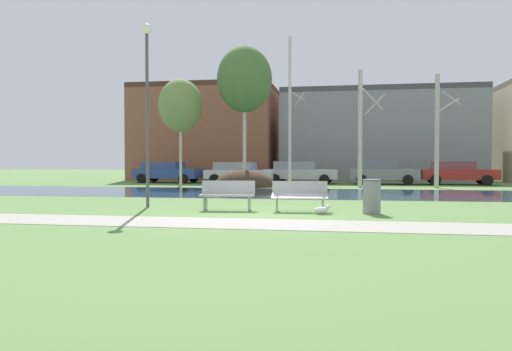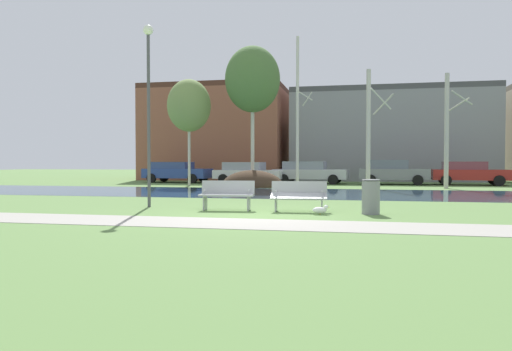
{
  "view_description": "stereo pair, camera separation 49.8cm",
  "coord_description": "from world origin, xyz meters",
  "px_view_note": "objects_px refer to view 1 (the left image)",
  "views": [
    {
      "loc": [
        2.17,
        -12.74,
        1.43
      ],
      "look_at": [
        -0.32,
        1.74,
        1.02
      ],
      "focal_mm": 33.93,
      "sensor_mm": 36.0,
      "label": 1
    },
    {
      "loc": [
        2.66,
        -12.65,
        1.43
      ],
      "look_at": [
        -0.32,
        1.74,
        1.02
      ],
      "focal_mm": 33.93,
      "sensor_mm": 36.0,
      "label": 2
    }
  ],
  "objects_px": {
    "parked_hatch_third_silver": "(300,172)",
    "parked_suv_fifth_red": "(457,172)",
    "streetlamp": "(147,86)",
    "bench_right": "(300,195)",
    "bench_left": "(227,194)",
    "trash_bin": "(372,196)",
    "seagull": "(322,210)",
    "parked_sedan_second_white": "(239,172)",
    "parked_van_nearest_blue": "(167,172)",
    "parked_wagon_fourth_grey": "(383,172)"
  },
  "relations": [
    {
      "from": "parked_hatch_third_silver",
      "to": "parked_suv_fifth_red",
      "type": "distance_m",
      "value": 9.8
    },
    {
      "from": "streetlamp",
      "to": "parked_hatch_third_silver",
      "type": "height_order",
      "value": "streetlamp"
    },
    {
      "from": "bench_right",
      "to": "parked_suv_fifth_red",
      "type": "xyz_separation_m",
      "value": [
        8.4,
        17.94,
        0.3
      ]
    },
    {
      "from": "bench_left",
      "to": "trash_bin",
      "type": "height_order",
      "value": "trash_bin"
    },
    {
      "from": "seagull",
      "to": "parked_hatch_third_silver",
      "type": "xyz_separation_m",
      "value": [
        -2.06,
        18.5,
        0.64
      ]
    },
    {
      "from": "seagull",
      "to": "parked_sedan_second_white",
      "type": "bearing_deg",
      "value": 108.57
    },
    {
      "from": "bench_right",
      "to": "bench_left",
      "type": "bearing_deg",
      "value": 180.0
    },
    {
      "from": "trash_bin",
      "to": "parked_suv_fifth_red",
      "type": "height_order",
      "value": "parked_suv_fifth_red"
    },
    {
      "from": "parked_hatch_third_silver",
      "to": "parked_van_nearest_blue",
      "type": "bearing_deg",
      "value": -179.11
    },
    {
      "from": "parked_sedan_second_white",
      "to": "parked_wagon_fourth_grey",
      "type": "distance_m",
      "value": 9.28
    },
    {
      "from": "parked_hatch_third_silver",
      "to": "parked_wagon_fourth_grey",
      "type": "distance_m",
      "value": 5.28
    },
    {
      "from": "bench_left",
      "to": "parked_van_nearest_blue",
      "type": "height_order",
      "value": "parked_van_nearest_blue"
    },
    {
      "from": "streetlamp",
      "to": "parked_hatch_third_silver",
      "type": "xyz_separation_m",
      "value": [
        3.44,
        17.31,
        -3.02
      ]
    },
    {
      "from": "bench_left",
      "to": "parked_suv_fifth_red",
      "type": "height_order",
      "value": "parked_suv_fifth_red"
    },
    {
      "from": "parked_hatch_third_silver",
      "to": "parked_suv_fifth_red",
      "type": "height_order",
      "value": "parked_hatch_third_silver"
    },
    {
      "from": "parked_van_nearest_blue",
      "to": "parked_sedan_second_white",
      "type": "xyz_separation_m",
      "value": [
        5.13,
        -0.36,
        -0.01
      ]
    },
    {
      "from": "streetlamp",
      "to": "trash_bin",
      "type": "bearing_deg",
      "value": -6.5
    },
    {
      "from": "parked_van_nearest_blue",
      "to": "parked_suv_fifth_red",
      "type": "relative_size",
      "value": 1.03
    },
    {
      "from": "parked_van_nearest_blue",
      "to": "bench_right",
      "type": "bearing_deg",
      "value": -59.24
    },
    {
      "from": "bench_left",
      "to": "parked_suv_fifth_red",
      "type": "relative_size",
      "value": 0.36
    },
    {
      "from": "seagull",
      "to": "bench_left",
      "type": "bearing_deg",
      "value": 166.17
    },
    {
      "from": "parked_wagon_fourth_grey",
      "to": "bench_right",
      "type": "bearing_deg",
      "value": -102.32
    },
    {
      "from": "bench_right",
      "to": "seagull",
      "type": "bearing_deg",
      "value": -46.0
    },
    {
      "from": "bench_right",
      "to": "trash_bin",
      "type": "bearing_deg",
      "value": -7.71
    },
    {
      "from": "parked_sedan_second_white",
      "to": "streetlamp",
      "type": "bearing_deg",
      "value": -88.13
    },
    {
      "from": "bench_left",
      "to": "seagull",
      "type": "distance_m",
      "value": 2.9
    },
    {
      "from": "trash_bin",
      "to": "parked_wagon_fourth_grey",
      "type": "distance_m",
      "value": 18.16
    },
    {
      "from": "bench_left",
      "to": "parked_van_nearest_blue",
      "type": "bearing_deg",
      "value": 115.37
    },
    {
      "from": "streetlamp",
      "to": "parked_suv_fifth_red",
      "type": "height_order",
      "value": "streetlamp"
    },
    {
      "from": "trash_bin",
      "to": "seagull",
      "type": "height_order",
      "value": "trash_bin"
    },
    {
      "from": "bench_right",
      "to": "parked_sedan_second_white",
      "type": "relative_size",
      "value": 0.35
    },
    {
      "from": "parked_suv_fifth_red",
      "to": "parked_hatch_third_silver",
      "type": "bearing_deg",
      "value": -179.28
    },
    {
      "from": "parked_van_nearest_blue",
      "to": "parked_hatch_third_silver",
      "type": "bearing_deg",
      "value": 0.89
    },
    {
      "from": "seagull",
      "to": "parked_wagon_fourth_grey",
      "type": "xyz_separation_m",
      "value": [
        3.22,
        18.47,
        0.68
      ]
    },
    {
      "from": "streetlamp",
      "to": "parked_sedan_second_white",
      "type": "bearing_deg",
      "value": 91.87
    },
    {
      "from": "parked_wagon_fourth_grey",
      "to": "parked_suv_fifth_red",
      "type": "relative_size",
      "value": 0.95
    },
    {
      "from": "seagull",
      "to": "streetlamp",
      "type": "xyz_separation_m",
      "value": [
        -5.5,
        1.2,
        3.66
      ]
    },
    {
      "from": "seagull",
      "to": "trash_bin",
      "type": "bearing_deg",
      "value": 17.35
    },
    {
      "from": "bench_left",
      "to": "bench_right",
      "type": "height_order",
      "value": "same"
    },
    {
      "from": "parked_suv_fifth_red",
      "to": "parked_wagon_fourth_grey",
      "type": "bearing_deg",
      "value": -178.09
    },
    {
      "from": "trash_bin",
      "to": "streetlamp",
      "type": "distance_m",
      "value": 7.63
    },
    {
      "from": "trash_bin",
      "to": "parked_van_nearest_blue",
      "type": "distance_m",
      "value": 21.88
    },
    {
      "from": "parked_wagon_fourth_grey",
      "to": "parked_van_nearest_blue",
      "type": "bearing_deg",
      "value": -179.55
    },
    {
      "from": "streetlamp",
      "to": "parked_van_nearest_blue",
      "type": "relative_size",
      "value": 1.22
    },
    {
      "from": "bench_right",
      "to": "trash_bin",
      "type": "distance_m",
      "value": 2.02
    },
    {
      "from": "trash_bin",
      "to": "parked_sedan_second_white",
      "type": "xyz_separation_m",
      "value": [
        -7.39,
        17.59,
        0.26
      ]
    },
    {
      "from": "seagull",
      "to": "streetlamp",
      "type": "height_order",
      "value": "streetlamp"
    },
    {
      "from": "bench_left",
      "to": "parked_suv_fifth_red",
      "type": "xyz_separation_m",
      "value": [
        10.54,
        17.94,
        0.3
      ]
    },
    {
      "from": "bench_left",
      "to": "streetlamp",
      "type": "height_order",
      "value": "streetlamp"
    },
    {
      "from": "bench_left",
      "to": "parked_sedan_second_white",
      "type": "bearing_deg",
      "value": 100.62
    }
  ]
}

